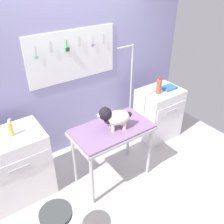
{
  "coord_description": "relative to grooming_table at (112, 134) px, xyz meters",
  "views": [
    {
      "loc": [
        -1.46,
        -1.75,
        2.63
      ],
      "look_at": [
        -0.05,
        0.26,
        1.11
      ],
      "focal_mm": 39.15,
      "sensor_mm": 36.0,
      "label": 1
    }
  ],
  "objects": [
    {
      "name": "dog",
      "position": [
        0.01,
        -0.03,
        0.26
      ],
      "size": [
        0.44,
        0.3,
        0.32
      ],
      "color": "silver",
      "rests_on": "grooming_table"
    },
    {
      "name": "grooming_table",
      "position": [
        0.0,
        0.0,
        0.0
      ],
      "size": [
        1.04,
        0.58,
        0.85
      ],
      "color": "#B7B7BC",
      "rests_on": "ground"
    },
    {
      "name": "stool",
      "position": [
        -1.04,
        -0.55,
        -0.26
      ],
      "size": [
        0.31,
        0.31,
        0.62
      ],
      "color": "#9E9EA3",
      "rests_on": "ground"
    },
    {
      "name": "cabinet_right",
      "position": [
        1.21,
        0.37,
        -0.32
      ],
      "size": [
        0.68,
        0.54,
        0.88
      ],
      "color": "white",
      "rests_on": "ground"
    },
    {
      "name": "grooming_arm",
      "position": [
        0.53,
        0.31,
        0.06
      ],
      "size": [
        0.3,
        0.11,
        1.74
      ],
      "color": "#B7B7BC",
      "rests_on": "ground"
    },
    {
      "name": "shampoo_bottle",
      "position": [
        -1.09,
        0.45,
        0.26
      ],
      "size": [
        0.06,
        0.06,
        0.22
      ],
      "color": "gold",
      "rests_on": "counter_left"
    },
    {
      "name": "soda_bottle",
      "position": [
        1.1,
        0.32,
        0.24
      ],
      "size": [
        0.08,
        0.08,
        0.26
      ],
      "color": "#BA492A",
      "rests_on": "cabinet_right"
    },
    {
      "name": "rear_wall_panel",
      "position": [
        0.02,
        0.98,
        0.4
      ],
      "size": [
        4.0,
        0.11,
        2.3
      ],
      "color": "#9491C3",
      "rests_on": "ground"
    },
    {
      "name": "supply_tray",
      "position": [
        1.35,
        0.34,
        0.14
      ],
      "size": [
        0.24,
        0.18,
        0.04
      ],
      "color": "blue",
      "rests_on": "cabinet_right"
    },
    {
      "name": "ground",
      "position": [
        0.02,
        -0.3,
        -0.78
      ],
      "size": [
        4.4,
        4.0,
        0.04
      ],
      "primitive_type": "cube",
      "color": "#B8B2AA"
    },
    {
      "name": "counter_left",
      "position": [
        -1.15,
        0.46,
        -0.29
      ],
      "size": [
        0.8,
        0.58,
        0.93
      ],
      "color": "white",
      "rests_on": "ground"
    }
  ]
}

